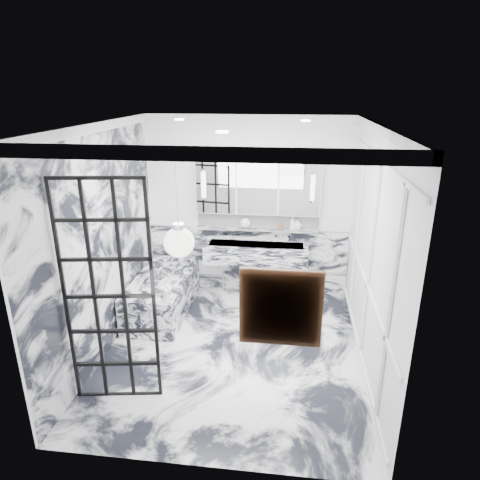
# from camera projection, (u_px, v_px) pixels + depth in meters

# --- Properties ---
(floor) EXTENTS (3.60, 3.60, 0.00)m
(floor) POSITION_uv_depth(u_px,v_px,m) (233.00, 350.00, 5.47)
(floor) COLOR silver
(floor) RESTS_ON ground
(ceiling) EXTENTS (3.60, 3.60, 0.00)m
(ceiling) POSITION_uv_depth(u_px,v_px,m) (231.00, 124.00, 4.52)
(ceiling) COLOR white
(ceiling) RESTS_ON wall_back
(wall_back) EXTENTS (3.60, 0.00, 3.60)m
(wall_back) POSITION_uv_depth(u_px,v_px,m) (248.00, 207.00, 6.68)
(wall_back) COLOR white
(wall_back) RESTS_ON floor
(wall_front) EXTENTS (3.60, 0.00, 3.60)m
(wall_front) POSITION_uv_depth(u_px,v_px,m) (200.00, 330.00, 3.32)
(wall_front) COLOR white
(wall_front) RESTS_ON floor
(wall_left) EXTENTS (0.00, 3.60, 3.60)m
(wall_left) POSITION_uv_depth(u_px,v_px,m) (102.00, 242.00, 5.18)
(wall_left) COLOR white
(wall_left) RESTS_ON floor
(wall_right) EXTENTS (0.00, 3.60, 3.60)m
(wall_right) POSITION_uv_depth(u_px,v_px,m) (373.00, 254.00, 4.81)
(wall_right) COLOR white
(wall_right) RESTS_ON floor
(marble_clad_back) EXTENTS (3.18, 0.05, 1.05)m
(marble_clad_back) POSITION_uv_depth(u_px,v_px,m) (248.00, 260.00, 6.95)
(marble_clad_back) COLOR silver
(marble_clad_back) RESTS_ON floor
(marble_clad_left) EXTENTS (0.02, 3.56, 2.68)m
(marble_clad_left) POSITION_uv_depth(u_px,v_px,m) (103.00, 247.00, 5.20)
(marble_clad_left) COLOR silver
(marble_clad_left) RESTS_ON floor
(panel_molding) EXTENTS (0.03, 3.40, 2.30)m
(panel_molding) POSITION_uv_depth(u_px,v_px,m) (370.00, 262.00, 4.85)
(panel_molding) COLOR white
(panel_molding) RESTS_ON floor
(soap_bottle_a) EXTENTS (0.11, 0.11, 0.22)m
(soap_bottle_a) POSITION_uv_depth(u_px,v_px,m) (292.00, 223.00, 6.58)
(soap_bottle_a) COLOR #8C5919
(soap_bottle_a) RESTS_ON ledge
(soap_bottle_b) EXTENTS (0.09, 0.09, 0.16)m
(soap_bottle_b) POSITION_uv_depth(u_px,v_px,m) (296.00, 225.00, 6.59)
(soap_bottle_b) COLOR #4C4C51
(soap_bottle_b) RESTS_ON ledge
(soap_bottle_c) EXTENTS (0.17, 0.17, 0.17)m
(soap_bottle_c) POSITION_uv_depth(u_px,v_px,m) (298.00, 224.00, 6.58)
(soap_bottle_c) COLOR silver
(soap_bottle_c) RESTS_ON ledge
(face_pot) EXTENTS (0.16, 0.16, 0.16)m
(face_pot) POSITION_uv_depth(u_px,v_px,m) (245.00, 223.00, 6.68)
(face_pot) COLOR white
(face_pot) RESTS_ON ledge
(amber_bottle) EXTENTS (0.04, 0.04, 0.10)m
(amber_bottle) POSITION_uv_depth(u_px,v_px,m) (280.00, 226.00, 6.62)
(amber_bottle) COLOR #8C5919
(amber_bottle) RESTS_ON ledge
(flower_vase) EXTENTS (0.08, 0.08, 0.12)m
(flower_vase) POSITION_uv_depth(u_px,v_px,m) (166.00, 298.00, 5.50)
(flower_vase) COLOR silver
(flower_vase) RESTS_ON bathtub
(crittall_door) EXTENTS (0.88, 0.17, 2.40)m
(crittall_door) POSITION_uv_depth(u_px,v_px,m) (109.00, 296.00, 4.28)
(crittall_door) COLOR black
(crittall_door) RESTS_ON floor
(artwork) EXTENTS (0.53, 0.05, 0.53)m
(artwork) POSITION_uv_depth(u_px,v_px,m) (281.00, 308.00, 3.21)
(artwork) COLOR #BC7A13
(artwork) RESTS_ON wall_front
(pendant_light) EXTENTS (0.27, 0.27, 0.27)m
(pendant_light) POSITION_uv_depth(u_px,v_px,m) (179.00, 242.00, 3.69)
(pendant_light) COLOR white
(pendant_light) RESTS_ON ceiling
(trough_sink) EXTENTS (1.60, 0.45, 0.30)m
(trough_sink) POSITION_uv_depth(u_px,v_px,m) (256.00, 253.00, 6.66)
(trough_sink) COLOR silver
(trough_sink) RESTS_ON wall_back
(ledge) EXTENTS (1.90, 0.14, 0.04)m
(ledge) POSITION_uv_depth(u_px,v_px,m) (257.00, 229.00, 6.70)
(ledge) COLOR silver
(ledge) RESTS_ON wall_back
(subway_tile) EXTENTS (1.90, 0.03, 0.23)m
(subway_tile) POSITION_uv_depth(u_px,v_px,m) (258.00, 220.00, 6.71)
(subway_tile) COLOR white
(subway_tile) RESTS_ON wall_back
(mirror_cabinet) EXTENTS (1.90, 0.16, 1.00)m
(mirror_cabinet) POSITION_uv_depth(u_px,v_px,m) (258.00, 182.00, 6.45)
(mirror_cabinet) COLOR white
(mirror_cabinet) RESTS_ON wall_back
(sconce_left) EXTENTS (0.07, 0.07, 0.40)m
(sconce_left) POSITION_uv_depth(u_px,v_px,m) (203.00, 184.00, 6.47)
(sconce_left) COLOR white
(sconce_left) RESTS_ON mirror_cabinet
(sconce_right) EXTENTS (0.07, 0.07, 0.40)m
(sconce_right) POSITION_uv_depth(u_px,v_px,m) (313.00, 187.00, 6.28)
(sconce_right) COLOR white
(sconce_right) RESTS_ON mirror_cabinet
(bathtub) EXTENTS (0.75, 1.65, 0.55)m
(bathtub) POSITION_uv_depth(u_px,v_px,m) (163.00, 294.00, 6.35)
(bathtub) COLOR silver
(bathtub) RESTS_ON floor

